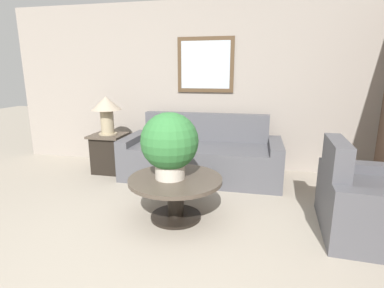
{
  "coord_description": "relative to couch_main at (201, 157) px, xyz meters",
  "views": [
    {
      "loc": [
        0.7,
        -1.79,
        1.54
      ],
      "look_at": [
        -0.08,
        1.81,
        0.64
      ],
      "focal_mm": 28.0,
      "sensor_mm": 36.0,
      "label": 1
    }
  ],
  "objects": [
    {
      "name": "ground_plane",
      "position": [
        0.07,
        -2.4,
        -0.3
      ],
      "size": [
        20.0,
        20.0,
        0.0
      ],
      "primitive_type": "plane",
      "color": "gray"
    },
    {
      "name": "couch_main",
      "position": [
        0.0,
        0.0,
        0.0
      ],
      "size": [
        2.28,
        0.92,
        0.91
      ],
      "color": "#4C4C51",
      "rests_on": "ground_plane"
    },
    {
      "name": "coffee_table",
      "position": [
        -0.03,
        -1.33,
        0.03
      ],
      "size": [
        0.99,
        0.99,
        0.45
      ],
      "color": "black",
      "rests_on": "ground_plane"
    },
    {
      "name": "side_table",
      "position": [
        -1.45,
        -0.06,
        0.0
      ],
      "size": [
        0.51,
        0.51,
        0.6
      ],
      "color": "black",
      "rests_on": "ground_plane"
    },
    {
      "name": "armchair",
      "position": [
        1.85,
        -1.25,
        -0.0
      ],
      "size": [
        0.93,
        1.08,
        0.91
      ],
      "rotation": [
        0.0,
        0.0,
        1.51
      ],
      "color": "#4C4C51",
      "rests_on": "ground_plane"
    },
    {
      "name": "potted_plant_on_table",
      "position": [
        -0.09,
        -1.34,
        0.52
      ],
      "size": [
        0.59,
        0.59,
        0.69
      ],
      "color": "beige",
      "rests_on": "coffee_table"
    },
    {
      "name": "wall_back",
      "position": [
        0.06,
        0.6,
        1.0
      ],
      "size": [
        6.88,
        0.09,
        2.6
      ],
      "color": "gray",
      "rests_on": "ground_plane"
    },
    {
      "name": "table_lamp",
      "position": [
        -1.45,
        -0.06,
        0.69
      ],
      "size": [
        0.45,
        0.45,
        0.58
      ],
      "color": "tan",
      "rests_on": "side_table"
    }
  ]
}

